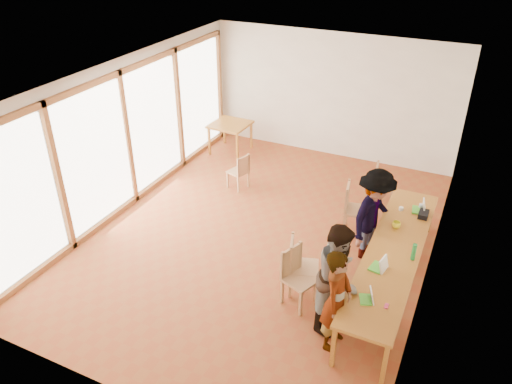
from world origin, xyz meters
TOP-DOWN VIEW (x-y plane):
  - ground at (0.00, 0.00)m, footprint 8.00×8.00m
  - wall_back at (0.00, 4.00)m, footprint 6.00×0.10m
  - wall_front at (0.00, -4.00)m, footprint 6.00×0.10m
  - wall_right at (3.00, 0.00)m, footprint 0.10×8.00m
  - window_wall at (-2.96, 0.00)m, footprint 0.10×8.00m
  - ceiling at (0.00, 0.00)m, footprint 6.00×8.00m
  - communal_table at (2.50, -0.48)m, footprint 0.80×4.00m
  - side_table at (-2.28, 3.04)m, footprint 0.90×0.90m
  - chair_near at (1.22, -1.42)m, footprint 0.58×0.58m
  - chair_mid at (1.16, -1.19)m, footprint 0.57×0.57m
  - chair_far at (1.46, 0.84)m, footprint 0.54×0.54m
  - chair_empty at (1.70, 2.12)m, footprint 0.46×0.46m
  - chair_spare at (-1.17, 1.42)m, footprint 0.47×0.47m
  - person_near at (2.04, -2.02)m, footprint 0.41×0.59m
  - person_mid at (1.94, -1.61)m, footprint 0.70×0.87m
  - person_far at (2.00, 0.18)m, footprint 0.91×1.25m
  - laptop_near at (2.42, -1.79)m, footprint 0.25×0.27m
  - laptop_mid at (2.41, -1.05)m, footprint 0.27×0.29m
  - laptop_far at (2.68, 0.86)m, footprint 0.26×0.29m
  - yellow_mug at (2.39, 0.16)m, footprint 0.18×0.18m
  - green_bottle at (2.80, -0.61)m, footprint 0.07×0.07m
  - clear_glass at (2.66, 0.96)m, footprint 0.07×0.07m
  - condiment_cup at (2.36, 0.75)m, footprint 0.08×0.08m
  - pink_phone at (2.67, -1.81)m, footprint 0.05×0.10m
  - black_pouch at (2.75, 0.71)m, footprint 0.16×0.26m

SIDE VIEW (x-z plane):
  - ground at x=0.00m, z-range 0.00..0.00m
  - chair_spare at x=-1.17m, z-range 0.28..0.71m
  - chair_empty at x=1.70m, z-range 0.30..0.77m
  - chair_near at x=1.22m, z-range 0.34..0.85m
  - chair_mid at x=1.16m, z-range 0.34..0.86m
  - chair_far at x=1.46m, z-range 0.35..0.87m
  - side_table at x=-2.28m, z-range 0.29..1.04m
  - communal_table at x=2.50m, z-range 0.33..1.08m
  - pink_phone at x=2.67m, z-range 0.75..0.76m
  - condiment_cup at x=2.36m, z-range 0.75..0.81m
  - person_near at x=2.04m, z-range 0.00..1.57m
  - clear_glass at x=2.66m, z-range 0.75..0.84m
  - black_pouch at x=2.75m, z-range 0.75..0.84m
  - laptop_near at x=2.42m, z-range 0.71..0.89m
  - yellow_mug at x=2.39m, z-range 0.75..0.86m
  - laptop_mid at x=2.41m, z-range 0.70..0.92m
  - laptop_far at x=2.68m, z-range 0.70..0.92m
  - person_mid at x=1.94m, z-range 0.00..1.72m
  - person_far at x=2.00m, z-range 0.00..1.73m
  - green_bottle at x=2.80m, z-range 0.75..1.03m
  - wall_back at x=0.00m, z-range 0.00..3.00m
  - wall_front at x=0.00m, z-range 0.00..3.00m
  - wall_right at x=3.00m, z-range 0.00..3.00m
  - window_wall at x=-2.96m, z-range 0.00..3.00m
  - ceiling at x=0.00m, z-range 3.00..3.04m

